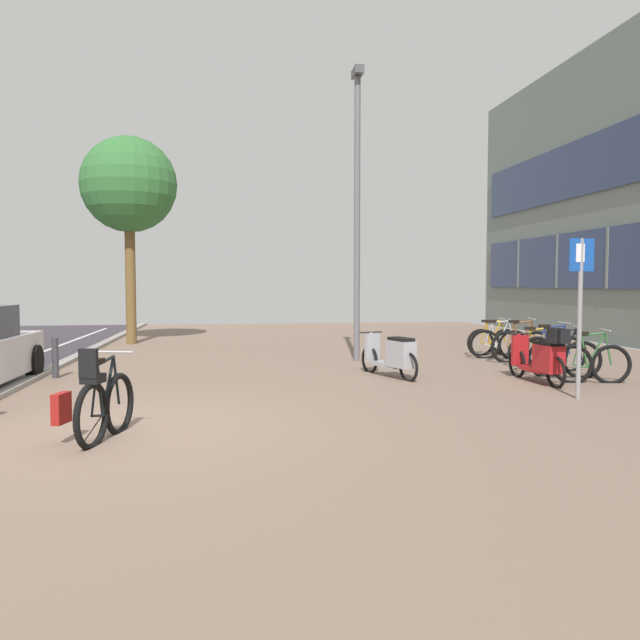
# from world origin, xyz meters

# --- Properties ---
(ground) EXTENTS (21.00, 40.00, 0.13)m
(ground) POSITION_xyz_m (1.43, 0.00, -0.02)
(ground) COLOR #2B212C
(bicycle_foreground) EXTENTS (0.82, 1.41, 1.12)m
(bicycle_foreground) POSITION_xyz_m (-0.27, -0.54, 0.40)
(bicycle_foreground) COLOR black
(bicycle_foreground) RESTS_ON ground
(bicycle_rack_00) EXTENTS (1.39, 0.48, 1.00)m
(bicycle_rack_00) POSITION_xyz_m (7.60, 2.47, 0.35)
(bicycle_rack_00) COLOR black
(bicycle_rack_00) RESTS_ON ground
(bicycle_rack_01) EXTENTS (1.33, 0.54, 1.01)m
(bicycle_rack_01) POSITION_xyz_m (7.49, 3.20, 0.35)
(bicycle_rack_01) COLOR black
(bicycle_rack_01) RESTS_ON ground
(bicycle_rack_02) EXTENTS (1.46, 0.48, 1.03)m
(bicycle_rack_02) POSITION_xyz_m (7.67, 3.94, 0.36)
(bicycle_rack_02) COLOR black
(bicycle_rack_02) RESTS_ON ground
(bicycle_rack_03) EXTENTS (1.24, 0.47, 0.92)m
(bicycle_rack_03) POSITION_xyz_m (7.71, 4.68, 0.33)
(bicycle_rack_03) COLOR black
(bicycle_rack_03) RESTS_ON ground
(bicycle_rack_04) EXTENTS (1.41, 0.48, 1.03)m
(bicycle_rack_04) POSITION_xyz_m (7.72, 5.42, 0.36)
(bicycle_rack_04) COLOR black
(bicycle_rack_04) RESTS_ON ground
(bicycle_rack_05) EXTENTS (1.32, 0.56, 0.99)m
(bicycle_rack_05) POSITION_xyz_m (7.51, 6.15, 0.35)
(bicycle_rack_05) COLOR black
(bicycle_rack_05) RESTS_ON ground
(bicycle_rack_06) EXTENTS (1.33, 0.48, 0.95)m
(bicycle_rack_06) POSITION_xyz_m (7.68, 6.89, 0.33)
(bicycle_rack_06) COLOR black
(bicycle_rack_06) RESTS_ON ground
(scooter_near) EXTENTS (0.52, 1.87, 1.04)m
(scooter_near) POSITION_xyz_m (6.68, 2.51, 0.47)
(scooter_near) COLOR black
(scooter_near) RESTS_ON ground
(scooter_mid) EXTENTS (0.84, 1.78, 0.85)m
(scooter_mid) POSITION_xyz_m (4.26, 3.59, 0.42)
(scooter_mid) COLOR black
(scooter_mid) RESTS_ON ground
(parking_sign) EXTENTS (0.40, 0.07, 2.46)m
(parking_sign) POSITION_xyz_m (6.51, 1.06, 1.52)
(parking_sign) COLOR gray
(parking_sign) RESTS_ON ground
(lamp_post) EXTENTS (0.20, 0.52, 6.61)m
(lamp_post) POSITION_xyz_m (4.10, 6.26, 3.63)
(lamp_post) COLOR slate
(lamp_post) RESTS_ON ground
(street_tree) EXTENTS (2.76, 2.76, 6.03)m
(street_tree) POSITION_xyz_m (-1.65, 11.26, 4.61)
(street_tree) COLOR brown
(street_tree) RESTS_ON ground
(bollard_far) EXTENTS (0.12, 0.12, 0.76)m
(bollard_far) POSITION_xyz_m (-2.05, 4.48, 0.38)
(bollard_far) COLOR #38383D
(bollard_far) RESTS_ON ground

